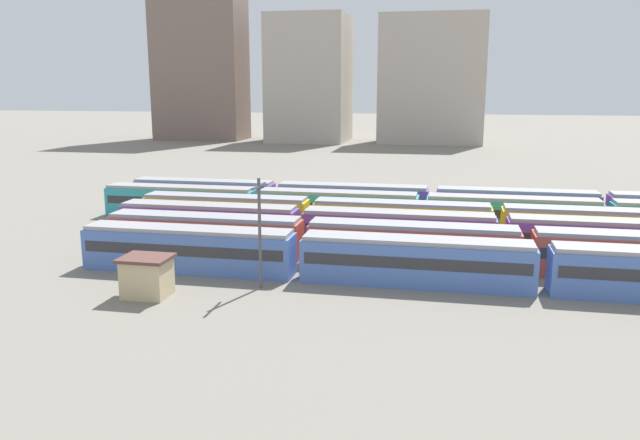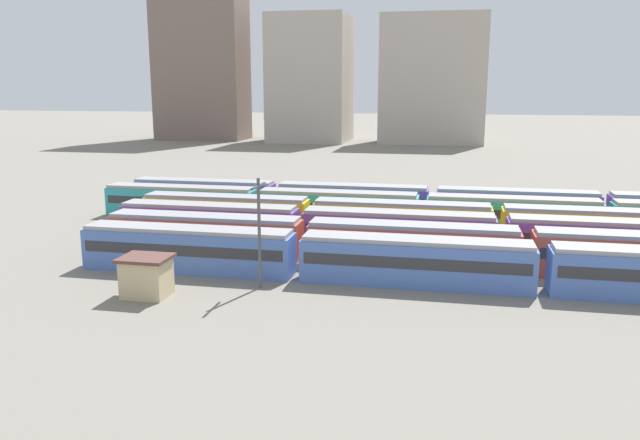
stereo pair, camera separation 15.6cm
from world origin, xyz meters
TOP-DOWN VIEW (x-y plane):
  - ground_plane at (0.00, 13.00)m, footprint 600.00×600.00m
  - train_track_0 at (21.64, 0.00)m, footprint 55.80×3.06m
  - train_track_2 at (38.30, 10.40)m, footprint 93.60×3.06m
  - train_track_3 at (28.75, 15.60)m, footprint 74.70×3.06m
  - train_track_4 at (21.22, 20.80)m, footprint 74.70×3.06m
  - train_track_5 at (22.08, 26.00)m, footprint 74.70×3.06m
  - catenary_pole_0 at (10.01, -3.27)m, footprint 0.24×3.20m
  - signal_hut at (2.37, -6.84)m, footprint 3.60×3.00m
  - distant_building_0 at (-47.34, 128.11)m, footprint 25.31×13.68m
  - distant_building_1 at (-15.16, 128.11)m, footprint 21.25×20.99m
  - distant_building_2 at (18.43, 128.11)m, footprint 27.62×15.95m

SIDE VIEW (x-z plane):
  - ground_plane at x=0.00m, z-range 0.00..0.00m
  - signal_hut at x=2.37m, z-range 0.03..3.07m
  - train_track_0 at x=21.64m, z-range 0.03..3.78m
  - train_track_2 at x=38.30m, z-range 0.03..3.78m
  - train_track_3 at x=28.75m, z-range 0.03..3.78m
  - train_track_4 at x=21.22m, z-range 0.03..3.78m
  - train_track_5 at x=22.08m, z-range 0.03..3.78m
  - catenary_pole_0 at x=10.01m, z-range 0.52..9.09m
  - distant_building_2 at x=18.43m, z-range 0.00..33.77m
  - distant_building_1 at x=-15.16m, z-range 0.00..34.32m
  - distant_building_0 at x=-47.34m, z-range 0.00..52.61m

